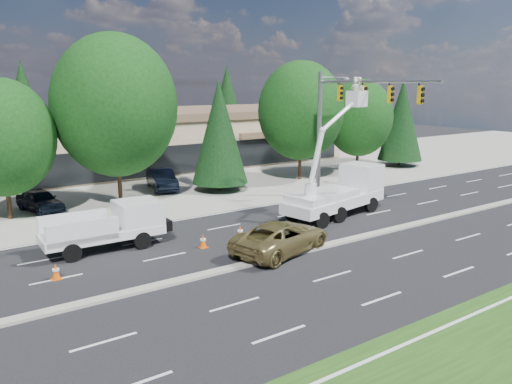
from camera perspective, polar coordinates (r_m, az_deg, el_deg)
ground at (r=24.49m, az=3.60°, el=-7.28°), size 140.00×140.00×0.00m
concrete_apron at (r=41.55m, az=-13.58°, el=0.59°), size 140.00×22.00×0.01m
road_median at (r=24.47m, az=3.60°, el=-7.15°), size 120.00×0.55×0.12m
strip_mall at (r=50.48m, az=-17.83°, el=5.63°), size 50.40×15.40×5.50m
tree_front_c at (r=33.58m, az=-27.04°, el=5.56°), size 6.19×6.19×8.59m
tree_front_d at (r=35.04m, az=-15.80°, el=9.47°), size 8.30×8.30×11.51m
tree_front_e at (r=38.51m, az=-4.21°, el=6.88°), size 4.33×4.33×8.53m
tree_front_f at (r=42.97m, az=5.14°, el=9.23°), size 7.29×7.29×10.12m
tree_front_g at (r=47.77m, az=11.70°, el=8.30°), size 6.23×6.23×8.65m
tree_front_h at (r=52.26m, az=16.31°, el=7.94°), size 4.39×4.39×8.66m
tree_back_b at (r=61.07m, az=-24.96°, el=8.89°), size 5.43×5.43×10.70m
tree_back_c at (r=64.97m, az=-12.50°, el=8.61°), size 4.07×4.07×8.03m
tree_back_d at (r=70.28m, az=-3.31°, el=10.26°), size 5.38×5.38×10.61m
signal_mast at (r=35.06m, az=9.69°, el=8.64°), size 2.76×10.16×9.00m
utility_pickup at (r=26.36m, az=-16.18°, el=-4.20°), size 5.96×2.46×2.27m
bucket_truck at (r=32.04m, az=9.74°, el=0.69°), size 8.15×3.82×8.60m
traffic_cone_a at (r=23.20m, az=-21.90°, el=-8.44°), size 0.40×0.40×0.70m
traffic_cone_b at (r=25.65m, az=-6.06°, el=-5.61°), size 0.40×0.40×0.70m
traffic_cone_c at (r=27.02m, az=-1.82°, el=-4.61°), size 0.40×0.40×0.70m
minivan at (r=24.75m, az=2.92°, el=-5.16°), size 6.08×3.94×1.56m
parked_car_west at (r=35.51m, az=-23.46°, el=-0.87°), size 2.68×4.55×1.45m
parked_car_east at (r=40.01m, az=-10.71°, el=1.46°), size 2.75×5.19×1.63m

